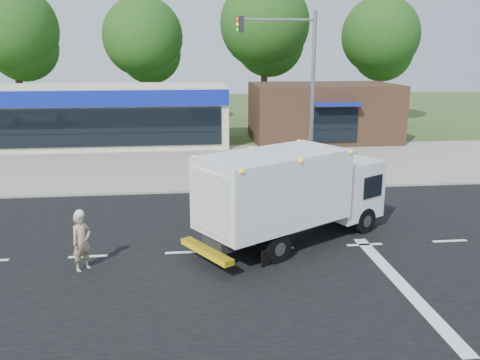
{
  "coord_description": "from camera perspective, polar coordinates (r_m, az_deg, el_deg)",
  "views": [
    {
      "loc": [
        -2.89,
        -15.3,
        6.33
      ],
      "look_at": [
        -0.9,
        2.57,
        1.7
      ],
      "focal_mm": 38.0,
      "sensor_mm": 36.0,
      "label": 1
    }
  ],
  "objects": [
    {
      "name": "parking_apron",
      "position": [
        30.11,
        -0.72,
        2.32
      ],
      "size": [
        60.0,
        9.0,
        0.02
      ],
      "primitive_type": "cube",
      "color": "gray",
      "rests_on": "ground"
    },
    {
      "name": "lane_markings",
      "position": [
        15.89,
        9.8,
        -9.19
      ],
      "size": [
        55.2,
        7.0,
        0.01
      ],
      "color": "silver",
      "rests_on": "road_asphalt"
    },
    {
      "name": "background_trees",
      "position": [
        43.53,
        -3.82,
        15.79
      ],
      "size": [
        36.77,
        7.39,
        12.1
      ],
      "color": "#332114",
      "rests_on": "ground"
    },
    {
      "name": "brown_storefront",
      "position": [
        36.9,
        9.31,
        7.51
      ],
      "size": [
        10.0,
        6.7,
        4.0
      ],
      "color": "#382316",
      "rests_on": "ground"
    },
    {
      "name": "traffic_signal_pole",
      "position": [
        23.54,
        6.64,
        10.92
      ],
      "size": [
        3.51,
        0.25,
        8.0
      ],
      "color": "gray",
      "rests_on": "ground"
    },
    {
      "name": "retail_strip_mall",
      "position": [
        36.02,
        -16.21,
        6.98
      ],
      "size": [
        18.0,
        6.2,
        4.0
      ],
      "color": "beige",
      "rests_on": "ground"
    },
    {
      "name": "sidewalk",
      "position": [
        24.49,
        0.62,
        -0.39
      ],
      "size": [
        60.0,
        2.4,
        0.12
      ],
      "primitive_type": "cube",
      "color": "gray",
      "rests_on": "ground"
    },
    {
      "name": "road_asphalt",
      "position": [
        16.81,
        4.05,
        -7.7
      ],
      "size": [
        60.0,
        14.0,
        0.02
      ],
      "primitive_type": "cube",
      "color": "black",
      "rests_on": "ground"
    },
    {
      "name": "ems_box_truck",
      "position": [
        16.82,
        5.79,
        -1.12
      ],
      "size": [
        7.3,
        5.63,
        3.19
      ],
      "rotation": [
        0.0,
        0.0,
        0.55
      ],
      "color": "black",
      "rests_on": "ground"
    },
    {
      "name": "emergency_worker",
      "position": [
        15.64,
        -17.37,
        -6.51
      ],
      "size": [
        0.74,
        0.75,
        1.86
      ],
      "rotation": [
        0.0,
        0.0,
        0.82
      ],
      "color": "tan",
      "rests_on": "ground"
    },
    {
      "name": "ground",
      "position": [
        16.81,
        4.05,
        -7.72
      ],
      "size": [
        120.0,
        120.0,
        0.0
      ],
      "primitive_type": "plane",
      "color": "#385123",
      "rests_on": "ground"
    }
  ]
}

